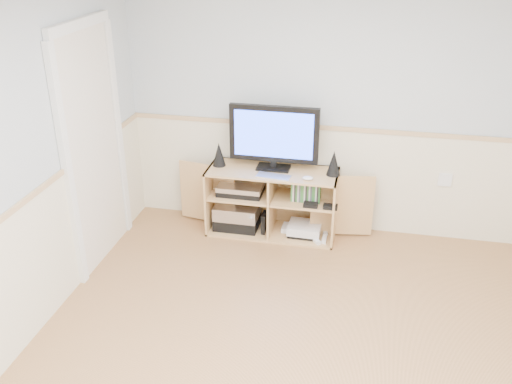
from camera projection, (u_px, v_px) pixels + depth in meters
room at (302, 214)px, 3.31m from camera, size 4.04×4.54×2.54m
media_cabinet at (273, 199)px, 5.48m from camera, size 1.90×0.46×0.65m
monitor at (274, 136)px, 5.20m from camera, size 0.83×0.18×0.61m
speaker_left at (219, 154)px, 5.36m from camera, size 0.12×0.12×0.23m
speaker_right at (334, 163)px, 5.16m from camera, size 0.13×0.13×0.23m
keyboard at (273, 176)px, 5.17m from camera, size 0.32×0.16×0.01m
mouse at (308, 178)px, 5.10m from camera, size 0.10×0.07×0.04m
av_components at (239, 209)px, 5.55m from camera, size 0.51×0.31×0.47m
game_consoles at (304, 229)px, 5.48m from camera, size 0.45×0.30×0.11m
game_cases at (306, 191)px, 5.29m from camera, size 0.27×0.14×0.19m
wall_outlet at (445, 180)px, 5.24m from camera, size 0.12×0.03×0.12m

